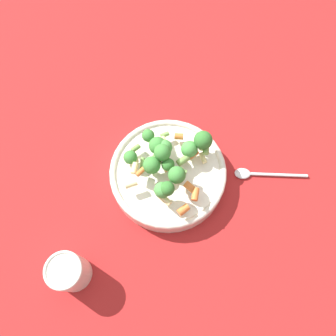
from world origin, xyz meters
TOP-DOWN VIEW (x-y plane):
  - ground_plane at (0.00, 0.00)m, footprint 3.00×3.00m
  - bowl at (0.00, 0.00)m, footprint 0.25×0.25m
  - pasta_salad at (0.00, -0.01)m, footprint 0.18×0.19m
  - cup at (0.04, 0.28)m, footprint 0.07×0.07m
  - spoon at (-0.16, -0.11)m, footprint 0.15×0.10m

SIDE VIEW (x-z plane):
  - ground_plane at x=0.00m, z-range 0.00..0.00m
  - spoon at x=-0.16m, z-range 0.00..0.01m
  - bowl at x=0.00m, z-range 0.00..0.05m
  - cup at x=0.04m, z-range 0.00..0.09m
  - pasta_salad at x=0.00m, z-range 0.05..0.12m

